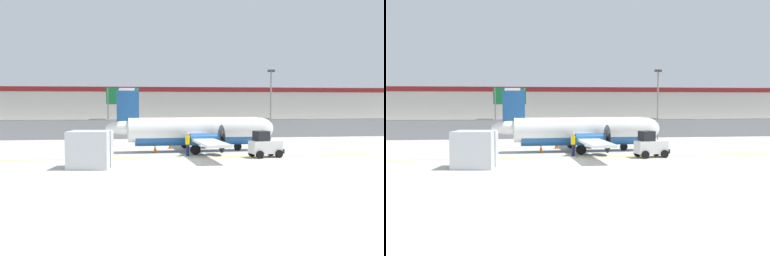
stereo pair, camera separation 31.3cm
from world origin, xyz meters
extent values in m
plane|color=#BCB7AD|center=(0.00, 0.00, 0.00)|extent=(140.00, 140.00, 0.00)
cube|color=yellow|center=(0.00, 2.00, 0.00)|extent=(84.00, 0.20, 0.01)
cube|color=gray|center=(0.00, 18.00, 1.00)|extent=(98.00, 0.04, 2.00)
cylinder|color=slate|center=(0.00, 18.00, 2.05)|extent=(98.00, 0.10, 0.10)
cube|color=#38383A|center=(0.00, 29.50, 0.06)|extent=(98.00, 17.00, 0.12)
cube|color=beige|center=(0.00, 48.00, 3.25)|extent=(91.00, 8.00, 6.50)
cube|color=maroon|center=(0.00, 44.00, 6.10)|extent=(91.00, 0.20, 0.80)
cylinder|color=white|center=(0.85, 5.68, 1.75)|extent=(10.42, 2.42, 1.90)
ellipsoid|color=white|center=(6.28, 5.95, 1.75)|extent=(2.47, 1.92, 1.80)
ellipsoid|color=white|center=(-4.57, 5.40, 1.95)|extent=(2.96, 1.19, 1.05)
cylinder|color=#1E5193|center=(0.85, 5.68, 1.23)|extent=(9.34, 1.95, 1.48)
cube|color=white|center=(0.95, 5.68, 1.18)|extent=(2.41, 16.06, 0.18)
cylinder|color=#1E5193|center=(1.02, 8.29, 1.18)|extent=(2.24, 1.01, 0.90)
cone|color=black|center=(2.17, 8.35, 1.18)|extent=(0.47, 0.46, 0.44)
cylinder|color=#262626|center=(2.32, 8.36, 1.18)|extent=(0.15, 2.10, 2.10)
cylinder|color=#1E5193|center=(1.29, 3.10, 1.18)|extent=(2.24, 1.01, 0.90)
cone|color=black|center=(2.43, 3.15, 1.18)|extent=(0.47, 0.46, 0.44)
cylinder|color=#262626|center=(2.58, 3.16, 1.18)|extent=(0.15, 2.10, 2.10)
cube|color=#1E5193|center=(-4.31, 5.42, 3.30)|extent=(1.71, 0.27, 3.10)
cube|color=white|center=(-4.44, 5.41, 4.85)|extent=(1.34, 4.85, 0.14)
cylinder|color=#59595B|center=(4.49, 5.86, 0.79)|extent=(0.15, 0.15, 0.97)
cylinder|color=black|center=(4.49, 5.86, 0.30)|extent=(0.61, 0.25, 0.60)
cylinder|color=#59595B|center=(0.44, 7.87, 0.83)|extent=(0.15, 0.15, 0.90)
cylinder|color=black|center=(0.44, 7.87, 0.38)|extent=(0.77, 0.26, 0.76)
cylinder|color=#59595B|center=(0.67, 3.46, 0.83)|extent=(0.15, 0.15, 0.90)
cylinder|color=black|center=(0.67, 3.46, 0.38)|extent=(0.77, 0.26, 0.76)
cube|color=silver|center=(5.38, 1.32, 0.73)|extent=(2.37, 1.50, 0.90)
cube|color=black|center=(5.04, 1.25, 1.53)|extent=(1.07, 1.15, 0.70)
cube|color=black|center=(6.51, 1.54, 0.43)|extent=(0.37, 1.11, 0.30)
cylinder|color=black|center=(6.00, 2.05, 0.28)|extent=(0.58, 0.28, 0.56)
cylinder|color=black|center=(6.23, 0.87, 0.28)|extent=(0.58, 0.28, 0.56)
cylinder|color=black|center=(4.53, 1.76, 0.28)|extent=(0.58, 0.28, 0.56)
cylinder|color=black|center=(4.76, 0.58, 0.28)|extent=(0.58, 0.28, 0.56)
cylinder|color=#191E4C|center=(-0.05, 2.64, 0.42)|extent=(0.21, 0.21, 0.85)
cylinder|color=#191E4C|center=(0.03, 2.82, 0.42)|extent=(0.21, 0.21, 0.85)
cylinder|color=yellow|center=(-0.01, 2.73, 1.15)|extent=(0.45, 0.45, 0.60)
cylinder|color=yellow|center=(-0.10, 2.53, 1.18)|extent=(0.13, 0.13, 0.55)
cylinder|color=yellow|center=(0.08, 2.92, 1.18)|extent=(0.13, 0.13, 0.55)
sphere|color=tan|center=(-0.01, 2.73, 1.59)|extent=(0.22, 0.22, 0.22)
cube|color=silver|center=(-6.45, -2.06, 1.10)|extent=(2.67, 2.34, 2.20)
cube|color=#333338|center=(-6.45, -2.06, 1.10)|extent=(2.42, 0.44, 2.20)
cube|color=orange|center=(-0.83, 7.93, 0.02)|extent=(0.36, 0.36, 0.04)
cone|color=orange|center=(-0.83, 7.93, 0.34)|extent=(0.28, 0.28, 0.60)
cylinder|color=white|center=(-0.83, 7.93, 0.42)|extent=(0.17, 0.17, 0.08)
cube|color=orange|center=(-2.24, 5.15, 0.02)|extent=(0.36, 0.36, 0.04)
cone|color=orange|center=(-2.24, 5.15, 0.34)|extent=(0.28, 0.28, 0.60)
cylinder|color=white|center=(-2.24, 5.15, 0.42)|extent=(0.17, 0.17, 0.08)
cube|color=orange|center=(0.86, 5.55, 0.02)|extent=(0.36, 0.36, 0.04)
cone|color=orange|center=(0.86, 5.55, 0.34)|extent=(0.28, 0.28, 0.60)
cylinder|color=white|center=(0.86, 5.55, 0.42)|extent=(0.17, 0.17, 0.08)
cube|color=red|center=(-13.42, 26.30, 0.74)|extent=(4.28, 1.91, 0.80)
cube|color=#262D38|center=(-13.27, 26.30, 1.42)|extent=(2.28, 1.67, 0.56)
cylinder|color=black|center=(-14.77, 25.33, 0.42)|extent=(0.61, 0.23, 0.60)
cylinder|color=black|center=(-14.86, 27.13, 0.42)|extent=(0.61, 0.23, 0.60)
cylinder|color=black|center=(-11.97, 25.47, 0.42)|extent=(0.61, 0.23, 0.60)
cylinder|color=black|center=(-12.06, 27.27, 0.42)|extent=(0.61, 0.23, 0.60)
cube|color=black|center=(-8.56, 30.44, 0.74)|extent=(4.33, 2.07, 0.80)
cube|color=#262D38|center=(-8.71, 30.43, 1.42)|extent=(2.33, 1.75, 0.56)
cylinder|color=black|center=(-7.25, 31.46, 0.42)|extent=(0.62, 0.25, 0.60)
cylinder|color=black|center=(-7.09, 29.67, 0.42)|extent=(0.62, 0.25, 0.60)
cylinder|color=black|center=(-10.04, 31.21, 0.42)|extent=(0.62, 0.25, 0.60)
cylinder|color=black|center=(-9.88, 29.42, 0.42)|extent=(0.62, 0.25, 0.60)
cube|color=red|center=(-1.87, 25.70, 0.74)|extent=(4.33, 2.06, 0.80)
cube|color=#262D38|center=(-2.02, 25.69, 1.42)|extent=(2.33, 1.75, 0.56)
cylinder|color=black|center=(-0.56, 26.72, 0.42)|extent=(0.62, 0.25, 0.60)
cylinder|color=black|center=(-0.40, 24.93, 0.42)|extent=(0.62, 0.25, 0.60)
cylinder|color=black|center=(-3.35, 26.48, 0.42)|extent=(0.62, 0.25, 0.60)
cylinder|color=black|center=(-3.19, 24.68, 0.42)|extent=(0.62, 0.25, 0.60)
cube|color=#19662D|center=(2.51, 32.28, 0.74)|extent=(4.25, 1.83, 0.80)
cube|color=#262D38|center=(2.66, 32.29, 1.42)|extent=(2.25, 1.63, 0.56)
cylinder|color=black|center=(1.14, 31.34, 0.42)|extent=(0.61, 0.22, 0.60)
cylinder|color=black|center=(1.08, 33.14, 0.42)|extent=(0.61, 0.22, 0.60)
cylinder|color=black|center=(3.94, 31.43, 0.42)|extent=(0.61, 0.22, 0.60)
cylinder|color=black|center=(3.88, 33.23, 0.42)|extent=(0.61, 0.22, 0.60)
cube|color=navy|center=(8.96, 32.75, 0.74)|extent=(4.22, 1.75, 0.80)
cube|color=#262D38|center=(8.81, 32.74, 1.42)|extent=(2.22, 1.59, 0.56)
cylinder|color=black|center=(10.35, 33.66, 0.42)|extent=(0.60, 0.21, 0.60)
cylinder|color=black|center=(10.37, 31.86, 0.42)|extent=(0.60, 0.21, 0.60)
cylinder|color=black|center=(7.55, 33.63, 0.42)|extent=(0.60, 0.21, 0.60)
cylinder|color=black|center=(7.57, 31.83, 0.42)|extent=(0.60, 0.21, 0.60)
cube|color=navy|center=(13.74, 30.14, 0.74)|extent=(4.35, 2.10, 0.80)
cube|color=#262D38|center=(13.89, 30.15, 1.42)|extent=(2.34, 1.77, 0.56)
cylinder|color=black|center=(12.44, 29.10, 0.42)|extent=(0.62, 0.26, 0.60)
cylinder|color=black|center=(12.26, 30.89, 0.42)|extent=(0.62, 0.26, 0.60)
cylinder|color=black|center=(15.22, 29.38, 0.42)|extent=(0.62, 0.26, 0.60)
cylinder|color=black|center=(15.05, 31.17, 0.42)|extent=(0.62, 0.26, 0.60)
cylinder|color=slate|center=(10.25, 14.96, 3.50)|extent=(0.16, 0.16, 7.00)
cube|color=#333333|center=(10.25, 14.96, 7.15)|extent=(0.70, 0.30, 0.24)
cylinder|color=slate|center=(-6.65, 20.17, 2.75)|extent=(0.14, 0.14, 5.50)
cylinder|color=slate|center=(-3.45, 20.17, 2.75)|extent=(0.14, 0.14, 5.50)
cube|color=#14662D|center=(-5.05, 20.17, 4.60)|extent=(3.60, 0.10, 1.80)
camera|label=1|loc=(-3.88, -27.84, 3.87)|focal=40.00mm
camera|label=2|loc=(-3.57, -27.88, 3.87)|focal=40.00mm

